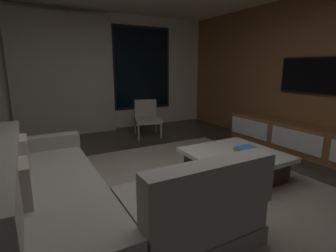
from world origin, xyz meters
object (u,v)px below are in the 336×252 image
(book_stack_on_coffee_table, at_px, (246,150))
(mounted_tv, at_px, (309,75))
(coffee_table, at_px, (234,164))
(sectional_couch, at_px, (85,199))
(media_console, at_px, (306,141))
(accent_chair_near_window, at_px, (147,116))

(book_stack_on_coffee_table, height_order, mounted_tv, mounted_tv)
(coffee_table, bearing_deg, sectional_couch, -174.97)
(coffee_table, xyz_separation_m, book_stack_on_coffee_table, (0.08, -0.12, 0.23))
(coffee_table, distance_m, mounted_tv, 2.23)
(media_console, distance_m, mounted_tv, 1.13)
(accent_chair_near_window, relative_size, media_console, 0.25)
(sectional_couch, height_order, book_stack_on_coffee_table, sectional_couch)
(accent_chair_near_window, distance_m, mounted_tv, 3.21)
(book_stack_on_coffee_table, relative_size, media_console, 0.09)
(mounted_tv, bearing_deg, media_console, -132.45)
(sectional_couch, distance_m, media_console, 3.74)
(sectional_couch, distance_m, book_stack_on_coffee_table, 2.11)
(coffee_table, relative_size, mounted_tv, 1.10)
(coffee_table, height_order, media_console, media_console)
(sectional_couch, height_order, mounted_tv, mounted_tv)
(sectional_couch, bearing_deg, accent_chair_near_window, 55.85)
(book_stack_on_coffee_table, distance_m, media_console, 1.65)
(accent_chair_near_window, relative_size, mounted_tv, 0.74)
(sectional_couch, relative_size, coffee_table, 2.16)
(accent_chair_near_window, distance_m, media_console, 3.13)
(sectional_couch, xyz_separation_m, coffee_table, (2.02, 0.18, -0.10))
(coffee_table, height_order, mounted_tv, mounted_tv)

